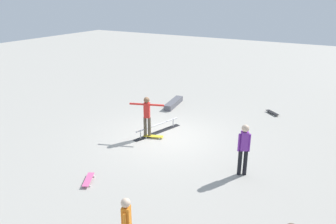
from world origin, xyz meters
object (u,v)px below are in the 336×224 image
object	(u,v)px
bystander_orange_shirt	(127,224)
loose_skateboard_pink	(88,180)
skate_ledge	(174,103)
grind_rail	(158,129)
skateboard_main	(153,136)
bystander_purple_shirt	(244,147)
skater_main	(147,114)
loose_skateboard_black	(272,113)

from	to	relation	value
bystander_orange_shirt	loose_skateboard_pink	bearing A→B (deg)	36.26
skate_ledge	bystander_orange_shirt	size ratio (longest dim) A/B	1.24
grind_rail	skateboard_main	world-z (taller)	grind_rail
loose_skateboard_pink	bystander_purple_shirt	bearing A→B (deg)	-84.07
skate_ledge	bystander_purple_shirt	world-z (taller)	bystander_purple_shirt
grind_rail	skater_main	distance (m)	1.03
skate_ledge	skateboard_main	world-z (taller)	skate_ledge
grind_rail	loose_skateboard_black	xyz separation A→B (m)	(-4.65, 3.59, -0.09)
grind_rail	loose_skateboard_pink	size ratio (longest dim) A/B	3.03
skateboard_main	bystander_orange_shirt	xyz separation A→B (m)	(5.57, 2.89, 0.76)
loose_skateboard_pink	skate_ledge	bearing A→B (deg)	-19.94
skate_ledge	bystander_purple_shirt	bearing A→B (deg)	46.92
loose_skateboard_black	skater_main	bearing A→B (deg)	94.88
skater_main	bystander_purple_shirt	bearing A→B (deg)	147.84
grind_rail	bystander_purple_shirt	world-z (taller)	bystander_purple_shirt
skater_main	bystander_orange_shirt	distance (m)	6.32
skate_ledge	loose_skateboard_pink	bearing A→B (deg)	9.36
bystander_orange_shirt	bystander_purple_shirt	distance (m)	4.73
skate_ledge	skater_main	bearing A→B (deg)	14.27
bystander_orange_shirt	loose_skateboard_pink	xyz separation A→B (m)	(-1.82, -2.87, -0.76)
skate_ledge	bystander_purple_shirt	xyz separation A→B (m)	(4.86, 5.20, 0.83)
skateboard_main	loose_skateboard_pink	distance (m)	3.74
bystander_orange_shirt	loose_skateboard_black	xyz separation A→B (m)	(-10.76, 0.57, -0.76)
loose_skateboard_pink	bystander_orange_shirt	bearing A→B (deg)	-151.72
skateboard_main	bystander_orange_shirt	distance (m)	6.32
grind_rail	skateboard_main	distance (m)	0.56
skate_ledge	skater_main	xyz separation A→B (m)	(3.97, 1.01, 0.85)
grind_rail	loose_skateboard_black	size ratio (longest dim) A/B	3.25
grind_rail	skate_ledge	distance (m)	3.54
skateboard_main	loose_skateboard_pink	size ratio (longest dim) A/B	1.03
skateboard_main	loose_skateboard_black	distance (m)	6.24
loose_skateboard_black	bystander_orange_shirt	bearing A→B (deg)	126.92
skateboard_main	loose_skateboard_pink	bearing A→B (deg)	70.69
skate_ledge	bystander_orange_shirt	bearing A→B (deg)	23.58
skate_ledge	skater_main	distance (m)	4.19
skater_main	loose_skateboard_black	world-z (taller)	skater_main
skater_main	skate_ledge	bearing A→B (deg)	-95.91
grind_rail	skater_main	xyz separation A→B (m)	(0.61, -0.10, 0.82)
loose_skateboard_black	bystander_purple_shirt	bearing A→B (deg)	134.55
loose_skateboard_black	grind_rail	bearing A→B (deg)	92.26
skateboard_main	loose_skateboard_black	bearing A→B (deg)	-143.20
bystander_purple_shirt	skateboard_main	bearing A→B (deg)	138.75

